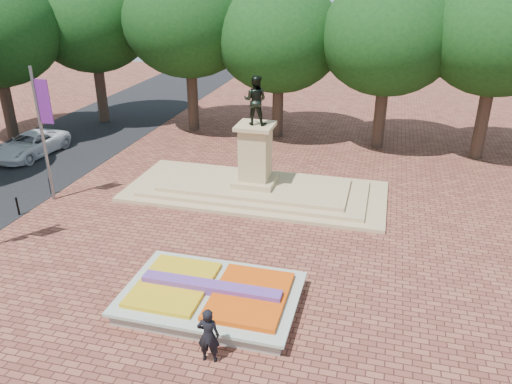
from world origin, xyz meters
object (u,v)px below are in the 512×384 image
Objects in this scene: pedestrian at (208,335)px; monument at (255,178)px; flower_bed at (212,296)px; van at (31,145)px.

monument is at bearing -88.17° from pedestrian.
van reaches higher than flower_bed.
monument is 12.84m from pedestrian.
pedestrian is at bearing -72.34° from flower_bed.
pedestrian is (0.86, -2.70, 0.58)m from flower_bed.
van is at bearing -46.63° from pedestrian.
monument reaches higher than van.
pedestrian reaches higher than flower_bed.
monument reaches higher than pedestrian.
van is (-15.72, 2.08, -0.13)m from monument.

